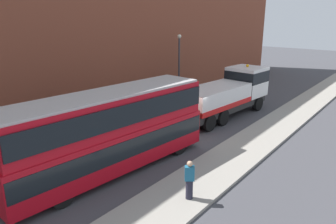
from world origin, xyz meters
name	(u,v)px	position (x,y,z in m)	size (l,w,h in m)	color
ground_plane	(182,135)	(0.00, 0.00, 0.00)	(120.00, 120.00, 0.00)	#424247
near_kerb	(242,151)	(0.00, -4.20, 0.07)	(60.00, 2.80, 0.15)	gray
building_facade	(95,6)	(0.00, 7.86, 8.07)	(60.00, 1.50, 16.00)	brown
recovery_tow_truck	(228,93)	(5.70, -0.15, 1.76)	(10.23, 3.43, 3.67)	#2D2D2D
double_decker_bus	(109,129)	(-6.21, -0.10, 2.23)	(11.19, 3.52, 4.06)	#B70C19
pedestrian_onlooker	(189,180)	(-6.08, -4.72, 0.99)	(0.45, 0.48, 1.71)	#232333
street_lamp	(179,61)	(7.36, 5.66, 3.47)	(0.36, 0.36, 5.83)	#38383D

